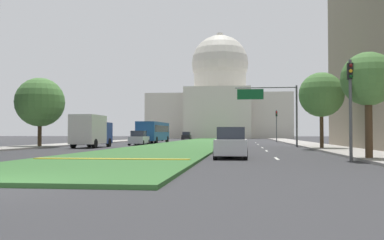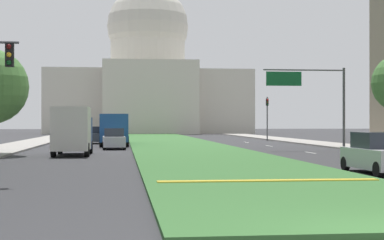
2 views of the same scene
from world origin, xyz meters
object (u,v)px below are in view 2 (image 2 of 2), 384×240
Objects in this scene: sedan_midblock at (114,139)px; sedan_very_far at (118,131)px; sedan_far_horizon at (95,133)px; traffic_light_far_right at (267,113)px; box_truck_delivery at (73,130)px; sedan_lead_stopped at (378,154)px; overhead_guide_sign at (313,91)px; sedan_distant at (93,136)px; city_bus at (115,127)px; capitol_building at (148,79)px.

sedan_very_far is at bearing 89.91° from sedan_midblock.
sedan_far_horizon is 15.99m from sedan_very_far.
traffic_light_far_right is 36.27m from box_truck_delivery.
sedan_midblock is 27.50m from sedan_far_horizon.
sedan_far_horizon is at bearing 95.68° from sedan_midblock.
sedan_lead_stopped reaches higher than sedan_midblock.
overhead_guide_sign is at bearing -59.91° from sedan_far_horizon.
sedan_very_far is at bearing 87.07° from box_truck_delivery.
overhead_guide_sign is 1.46× the size of sedan_lead_stopped.
overhead_guide_sign reaches higher than sedan_distant.
city_bus is at bearing -81.85° from sedan_far_horizon.
sedan_midblock is 0.70× the size of box_truck_delivery.
traffic_light_far_right is 25.04m from overhead_guide_sign.
sedan_far_horizon is 36.54m from box_truck_delivery.
sedan_very_far is at bearing 128.47° from traffic_light_far_right.
sedan_very_far is 52.35m from box_truck_delivery.
sedan_midblock is at bearing -130.67° from traffic_light_far_right.
box_truck_delivery is at bearing 131.52° from sedan_lead_stopped.
capitol_building reaches higher than traffic_light_far_right.
traffic_light_far_right is at bearing -51.53° from sedan_very_far.
capitol_building is 46.83m from sedan_far_horizon.
sedan_distant is (-20.18, -7.22, -2.49)m from traffic_light_far_right.
overhead_guide_sign is at bearing -82.77° from capitol_building.
traffic_light_far_right reaches higher than sedan_very_far.
sedan_distant is (-2.34, 13.53, 0.02)m from sedan_midblock.
capitol_building is 6.12× the size of box_truck_delivery.
sedan_very_far is at bearing 108.13° from overhead_guide_sign.
box_truck_delivery is (-8.45, -81.46, -9.12)m from capitol_building.
capitol_building is 7.53× the size of traffic_light_far_right.
sedan_lead_stopped is (-3.84, -21.18, -3.86)m from overhead_guide_sign.
overhead_guide_sign reaches higher than sedan_far_horizon.
sedan_lead_stopped is 0.41× the size of city_bus.
overhead_guide_sign is (-2.30, -24.89, 1.38)m from traffic_light_far_right.
sedan_lead_stopped is 21.60m from box_truck_delivery.
capitol_building is at bearing 78.82° from sedan_very_far.
box_truck_delivery is (-2.68, -52.28, 0.88)m from sedan_very_far.
sedan_midblock is (-5.84, -72.30, -9.99)m from capitol_building.
overhead_guide_sign is at bearing -95.27° from traffic_light_far_right.
sedan_very_far is (-11.63, 68.44, -0.03)m from sedan_lead_stopped.
sedan_distant is 22.71m from box_truck_delivery.
sedan_midblock is at bearing -84.32° from sedan_far_horizon.
sedan_lead_stopped is 69.42m from sedan_very_far.
box_truck_delivery is (-20.44, -29.92, -1.64)m from traffic_light_far_right.
sedan_very_far is at bearing 99.64° from sedan_lead_stopped.
capitol_building is 8.22× the size of sedan_very_far.
sedan_midblock is at bearing -94.61° from capitol_building.
box_truck_delivery is (-0.27, -22.70, 0.85)m from sedan_distant.
traffic_light_far_right is at bearing -76.90° from capitol_building.
city_bus reaches higher than sedan_midblock.
capitol_building reaches higher than sedan_lead_stopped.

